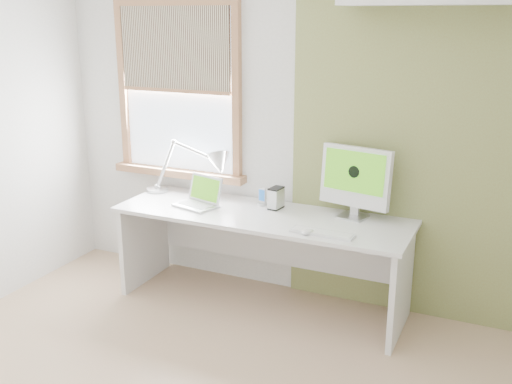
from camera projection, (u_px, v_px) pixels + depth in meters
The scene contains 11 objects.
room at pixel (168, 189), 2.98m from camera, with size 4.04×3.54×2.64m.
accent_wall at pixel (430, 141), 4.10m from camera, with size 2.00×0.02×2.60m, color olive.
window at pixel (177, 91), 4.80m from camera, with size 1.20×0.14×1.42m.
desk at pixel (265, 236), 4.50m from camera, with size 2.20×0.70×0.73m.
desk_lamp at pixel (208, 167), 4.81m from camera, with size 0.80×0.40×0.44m.
laptop at pixel (200, 198), 4.57m from camera, with size 0.37×0.32×0.22m.
phone_dock at pixel (262, 200), 4.57m from camera, with size 0.09×0.09×0.14m.
external_drive at pixel (276, 198), 4.49m from camera, with size 0.09×0.14×0.16m.
imac at pixel (356, 178), 4.24m from camera, with size 0.53×0.22×0.52m.
keyboard at pixel (322, 233), 3.98m from camera, with size 0.43×0.13×0.02m.
mouse at pixel (308, 232), 3.98m from camera, with size 0.06×0.10×0.03m, color white.
Camera 1 is at (1.59, -2.42, 2.13)m, focal length 41.98 mm.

